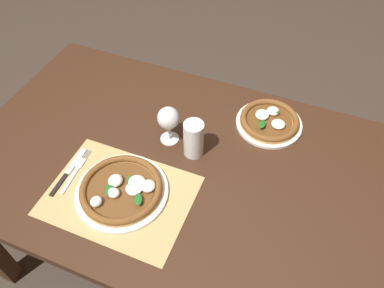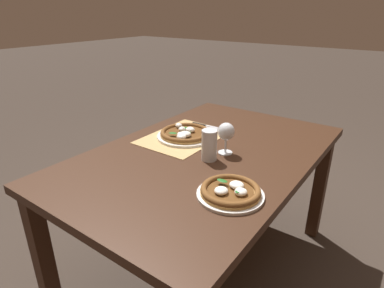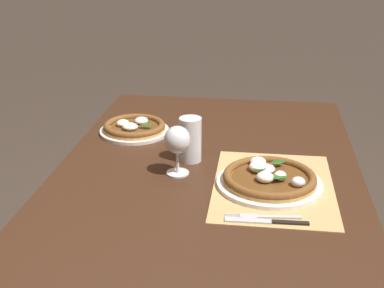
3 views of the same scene
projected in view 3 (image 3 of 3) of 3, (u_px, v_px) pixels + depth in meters
dining_table at (207, 196)px, 1.70m from camera, size 1.49×0.95×0.74m
paper_placemat at (273, 186)px, 1.56m from camera, size 0.47×0.35×0.00m
pizza_near at (269, 179)px, 1.56m from camera, size 0.31×0.31×0.05m
pizza_far at (134, 128)px, 1.96m from camera, size 0.25×0.25×0.05m
wine_glass at (177, 142)px, 1.60m from camera, size 0.08×0.08×0.16m
pint_glass at (190, 140)px, 1.71m from camera, size 0.07×0.07×0.15m
fork at (262, 217)px, 1.39m from camera, size 0.04×0.20×0.00m
knife at (267, 222)px, 1.37m from camera, size 0.02×0.22×0.01m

